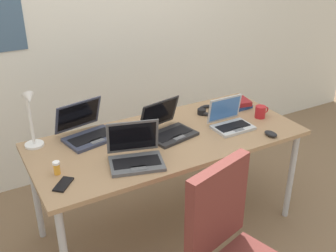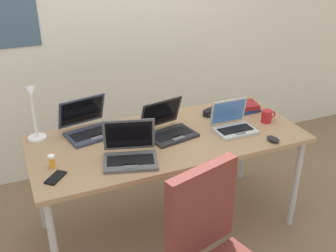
% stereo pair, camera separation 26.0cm
% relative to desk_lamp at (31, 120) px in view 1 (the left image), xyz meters
% --- Properties ---
extents(ground_plane, '(12.00, 12.00, 0.00)m').
position_rel_desk_lamp_xyz_m(ground_plane, '(0.80, -0.28, -0.94)').
color(ground_plane, '#7A6047').
extents(wall_back, '(6.00, 0.13, 2.60)m').
position_rel_desk_lamp_xyz_m(wall_back, '(0.80, 0.82, 0.36)').
color(wall_back, silver).
rests_on(wall_back, ground_plane).
extents(desk, '(1.80, 0.80, 0.74)m').
position_rel_desk_lamp_xyz_m(desk, '(0.80, -0.28, -0.25)').
color(desk, '#9E7A56').
rests_on(desk, ground_plane).
extents(desk_lamp, '(0.12, 0.18, 0.40)m').
position_rel_desk_lamp_xyz_m(desk_lamp, '(0.00, 0.00, 0.00)').
color(desk_lamp, white).
rests_on(desk_lamp, desk).
extents(laptop_mid_desk, '(0.37, 0.33, 0.23)m').
position_rel_desk_lamp_xyz_m(laptop_mid_desk, '(0.48, -0.46, -0.15)').
color(laptop_mid_desk, '#515459').
rests_on(laptop_mid_desk, desk).
extents(laptop_center, '(0.27, 0.22, 0.20)m').
position_rel_desk_lamp_xyz_m(laptop_center, '(1.25, -0.36, -0.16)').
color(laptop_center, '#B7BABC').
rests_on(laptop_center, desk).
extents(laptop_front_left, '(0.35, 0.33, 0.22)m').
position_rel_desk_lamp_xyz_m(laptop_front_left, '(0.82, -0.24, -0.15)').
color(laptop_front_left, '#232326').
rests_on(laptop_front_left, desk).
extents(laptop_back_left, '(0.38, 0.36, 0.23)m').
position_rel_desk_lamp_xyz_m(laptop_back_left, '(0.33, -0.02, -0.15)').
color(laptop_back_left, '#33384C').
rests_on(laptop_back_left, desk).
extents(computer_mouse, '(0.07, 0.10, 0.03)m').
position_rel_desk_lamp_xyz_m(computer_mouse, '(1.40, -0.60, -0.18)').
color(computer_mouse, black).
rests_on(computer_mouse, desk).
extents(cell_phone, '(0.14, 0.14, 0.01)m').
position_rel_desk_lamp_xyz_m(cell_phone, '(0.03, -0.49, -0.19)').
color(cell_phone, black).
rests_on(cell_phone, desk).
extents(headphones, '(0.21, 0.18, 0.04)m').
position_rel_desk_lamp_xyz_m(headphones, '(1.27, -0.08, -0.18)').
color(headphones, black).
rests_on(headphones, desk).
extents(pill_bottle, '(0.04, 0.04, 0.08)m').
position_rel_desk_lamp_xyz_m(pill_bottle, '(0.04, -0.36, -0.16)').
color(pill_bottle, gold).
rests_on(pill_bottle, desk).
extents(book_stack, '(0.19, 0.18, 0.06)m').
position_rel_desk_lamp_xyz_m(book_stack, '(1.52, -0.11, -0.17)').
color(book_stack, navy).
rests_on(book_stack, desk).
extents(coffee_mug, '(0.11, 0.08, 0.09)m').
position_rel_desk_lamp_xyz_m(coffee_mug, '(1.54, -0.34, -0.15)').
color(coffee_mug, '#B21E23').
rests_on(coffee_mug, desk).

